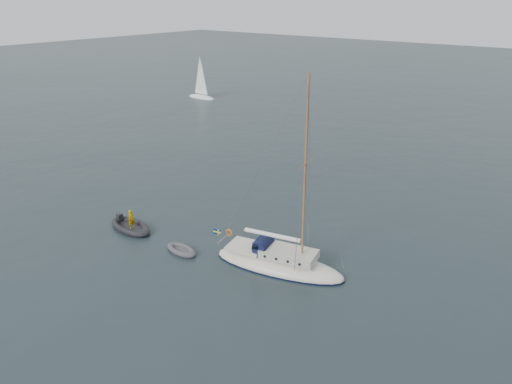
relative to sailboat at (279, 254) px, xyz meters
The scene contains 5 objects.
ground 1.48m from the sailboat, 68.88° to the right, with size 300.00×300.00×0.00m, color black.
sailboat is the anchor object (origin of this frame).
dinghy 6.71m from the sailboat, 159.26° to the right, with size 2.54×1.15×0.36m.
rib 11.87m from the sailboat, 169.28° to the right, with size 4.03×1.83×1.59m.
distant_yacht_a 54.52m from the sailboat, 138.82° to the left, with size 5.59×2.98×7.41m.
Camera 1 is at (15.17, -21.24, 16.03)m, focal length 35.00 mm.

